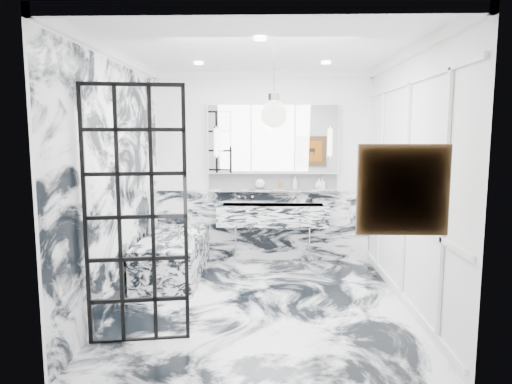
{
  "coord_description": "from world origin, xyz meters",
  "views": [
    {
      "loc": [
        0.08,
        -4.98,
        1.92
      ],
      "look_at": [
        -0.07,
        0.5,
        1.2
      ],
      "focal_mm": 32.0,
      "sensor_mm": 36.0,
      "label": 1
    }
  ],
  "objects_px": {
    "crittall_door": "(136,217)",
    "mirror_cabinet": "(273,139)",
    "trough_sink": "(273,215)",
    "bathtub": "(174,257)"
  },
  "relations": [
    {
      "from": "mirror_cabinet",
      "to": "crittall_door",
      "type": "bearing_deg",
      "value": -114.89
    },
    {
      "from": "trough_sink",
      "to": "bathtub",
      "type": "xyz_separation_m",
      "value": [
        -1.33,
        -0.66,
        -0.45
      ]
    },
    {
      "from": "bathtub",
      "to": "mirror_cabinet",
      "type": "bearing_deg",
      "value": 32.06
    },
    {
      "from": "crittall_door",
      "to": "mirror_cabinet",
      "type": "bearing_deg",
      "value": 56.02
    },
    {
      "from": "trough_sink",
      "to": "crittall_door",
      "type": "bearing_deg",
      "value": -116.34
    },
    {
      "from": "mirror_cabinet",
      "to": "bathtub",
      "type": "distance_m",
      "value": 2.2
    },
    {
      "from": "crittall_door",
      "to": "bathtub",
      "type": "height_order",
      "value": "crittall_door"
    },
    {
      "from": "crittall_door",
      "to": "mirror_cabinet",
      "type": "distance_m",
      "value": 3.05
    },
    {
      "from": "crittall_door",
      "to": "trough_sink",
      "type": "height_order",
      "value": "crittall_door"
    },
    {
      "from": "crittall_door",
      "to": "mirror_cabinet",
      "type": "height_order",
      "value": "crittall_door"
    }
  ]
}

